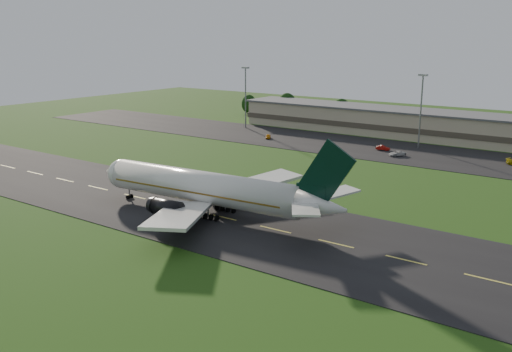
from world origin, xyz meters
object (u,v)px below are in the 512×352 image
Objects in this scene: light_mast_west at (246,90)px; service_vehicle_b at (383,148)px; service_vehicle_c at (397,153)px; service_vehicle_a at (268,136)px; airliner at (207,188)px; terminal at (443,127)px; light_mast_centre at (421,102)px.

service_vehicle_b is at bearing -9.34° from light_mast_west.
service_vehicle_a is at bearing -149.64° from service_vehicle_c.
airliner is 11.31× the size of service_vehicle_c.
light_mast_west is 4.49× the size of service_vehicle_c.
service_vehicle_b is (-8.05, -24.95, -3.27)m from terminal.
terminal is at bearing 79.40° from airliner.
light_mast_west reaches higher than service_vehicle_b.
service_vehicle_c is (59.48, -13.70, -12.01)m from light_mast_west.
service_vehicle_a is 35.79m from service_vehicle_b.
light_mast_west is at bearing -160.68° from service_vehicle_c.
light_mast_west is 62.21m from service_vehicle_c.
service_vehicle_b is at bearing -107.89° from terminal.
terminal is at bearing 14.76° from light_mast_west.
light_mast_west is at bearing 180.00° from light_mast_centre.
terminal is 18.45m from light_mast_centre.
light_mast_centre is at bearing 120.11° from service_vehicle_c.
light_mast_centre reaches higher than service_vehicle_c.
light_mast_centre is at bearing -41.64° from service_vehicle_b.
service_vehicle_c is (8.04, 66.23, -3.93)m from airliner.
light_mast_centre is at bearing -16.30° from service_vehicle_a.
service_vehicle_b reaches higher than service_vehicle_a.
airliner is at bearing -96.12° from light_mast_centre.
light_mast_west is 55.38m from service_vehicle_b.
service_vehicle_c reaches higher than service_vehicle_b.
service_vehicle_c is (6.13, -4.93, 0.01)m from service_vehicle_b.
service_vehicle_a is (-33.70, 67.63, -3.94)m from airliner.
service_vehicle_c is at bearing -93.68° from terminal.
terminal is 31.98× the size of service_vehicle_c.
service_vehicle_a is at bearing -34.74° from light_mast_west.
light_mast_centre is (60.00, 0.00, 0.00)m from light_mast_west.
terminal is at bearing 0.59° from service_vehicle_a.
airliner is 13.62× the size of service_vehicle_b.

